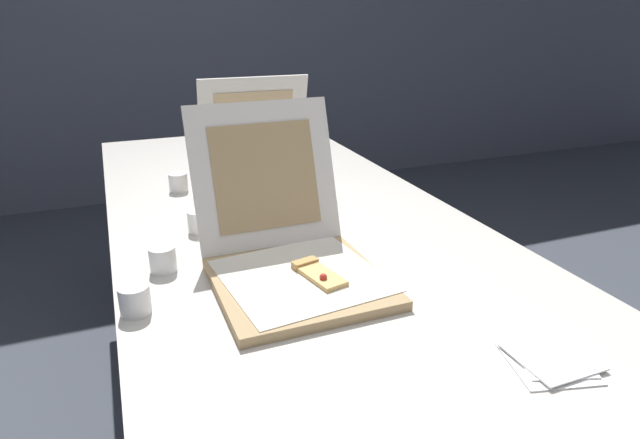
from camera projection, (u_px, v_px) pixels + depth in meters
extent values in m
cube|color=slate|center=(164.00, 4.00, 3.52)|extent=(10.00, 0.10, 2.60)
cube|color=beige|center=(291.00, 224.00, 1.53)|extent=(0.96, 2.33, 0.03)
cylinder|color=#38383D|center=(131.00, 226.00, 2.46)|extent=(0.04, 0.04, 0.70)
cylinder|color=#38383D|center=(300.00, 204.00, 2.75)|extent=(0.04, 0.04, 0.70)
cube|color=tan|center=(299.00, 283.00, 1.15)|extent=(0.35, 0.35, 0.02)
cube|color=silver|center=(301.00, 276.00, 1.15)|extent=(0.35, 0.35, 0.00)
cube|color=white|center=(265.00, 175.00, 1.28)|extent=(0.35, 0.12, 0.33)
cube|color=tan|center=(266.00, 176.00, 1.28)|extent=(0.25, 0.09, 0.24)
cube|color=#E0B266|center=(321.00, 276.00, 1.14)|extent=(0.08, 0.13, 0.01)
cube|color=tan|center=(305.00, 263.00, 1.19)|extent=(0.06, 0.04, 0.02)
sphere|color=red|center=(323.00, 277.00, 1.11)|extent=(0.02, 0.02, 0.02)
cube|color=tan|center=(266.00, 193.00, 1.69)|extent=(0.36, 0.36, 0.02)
cube|color=silver|center=(268.00, 190.00, 1.69)|extent=(0.30, 0.30, 0.00)
cube|color=white|center=(253.00, 129.00, 1.74)|extent=(0.35, 0.10, 0.34)
cube|color=tan|center=(254.00, 129.00, 1.74)|extent=(0.25, 0.07, 0.24)
cylinder|color=white|center=(178.00, 182.00, 1.74)|extent=(0.06, 0.06, 0.06)
cylinder|color=white|center=(135.00, 300.00, 1.04)|extent=(0.06, 0.06, 0.06)
cylinder|color=white|center=(199.00, 221.00, 1.43)|extent=(0.06, 0.06, 0.06)
cylinder|color=white|center=(163.00, 259.00, 1.21)|extent=(0.06, 0.06, 0.06)
cube|color=white|center=(548.00, 363.00, 0.90)|extent=(0.16, 0.16, 0.00)
cube|color=white|center=(551.00, 358.00, 0.91)|extent=(0.14, 0.14, 0.00)
cube|color=white|center=(552.00, 357.00, 0.91)|extent=(0.13, 0.13, 0.00)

